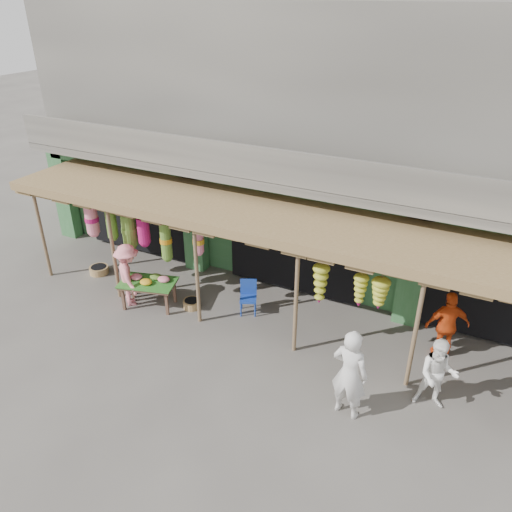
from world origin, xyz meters
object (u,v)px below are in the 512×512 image
at_px(flower_table, 149,283).
at_px(person_right, 438,375).
at_px(person_shopper, 129,275).
at_px(blue_chair, 248,295).
at_px(person_front, 350,374).
at_px(person_vendor, 447,325).

distance_m(flower_table, person_right, 7.07).
height_order(flower_table, person_shopper, person_shopper).
height_order(blue_chair, person_shopper, person_shopper).
xyz_separation_m(blue_chair, person_shopper, (-2.86, -1.03, 0.36)).
height_order(person_front, person_right, person_front).
distance_m(flower_table, blue_chair, 2.53).
bearing_deg(person_shopper, person_vendor, -129.57).
xyz_separation_m(flower_table, person_right, (7.05, -0.38, 0.09)).
height_order(flower_table, person_right, person_right).
relative_size(flower_table, person_shopper, 0.93).
relative_size(person_front, person_vendor, 1.18).
distance_m(person_front, person_right, 1.74).
relative_size(person_front, person_right, 1.24).
bearing_deg(person_right, blue_chair, 153.71).
relative_size(blue_chair, person_vendor, 0.53).
bearing_deg(person_shopper, flower_table, -125.99).
bearing_deg(person_shopper, person_right, -142.12).
xyz_separation_m(blue_chair, person_vendor, (4.64, 0.37, 0.33)).
distance_m(person_front, person_vendor, 2.95).
bearing_deg(person_right, person_shopper, 167.11).
xyz_separation_m(flower_table, blue_chair, (2.36, 0.90, -0.19)).
relative_size(person_vendor, person_shopper, 0.97).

